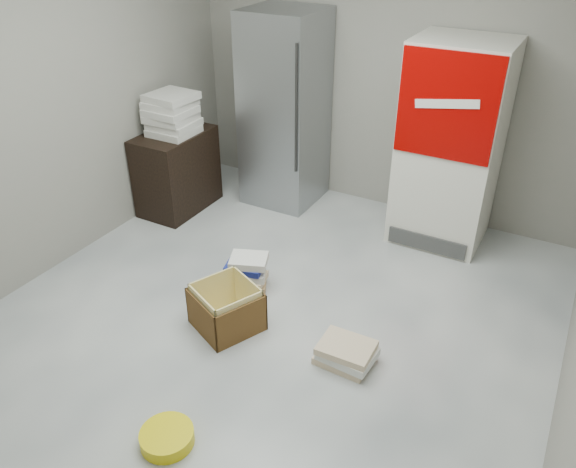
# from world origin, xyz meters

# --- Properties ---
(ground) EXTENTS (5.00, 5.00, 0.00)m
(ground) POSITION_xyz_m (0.00, 0.00, 0.00)
(ground) COLOR silver
(ground) RESTS_ON ground
(room_shell) EXTENTS (4.04, 5.04, 2.82)m
(room_shell) POSITION_xyz_m (0.00, 0.00, 1.80)
(room_shell) COLOR gray
(room_shell) RESTS_ON ground
(steel_fridge) EXTENTS (0.70, 0.72, 1.90)m
(steel_fridge) POSITION_xyz_m (-0.90, 2.13, 0.95)
(steel_fridge) COLOR #A2A5AA
(steel_fridge) RESTS_ON ground
(coke_cooler) EXTENTS (0.80, 0.73, 1.80)m
(coke_cooler) POSITION_xyz_m (0.75, 2.12, 0.90)
(coke_cooler) COLOR silver
(coke_cooler) RESTS_ON ground
(wood_shelf) EXTENTS (0.50, 0.80, 0.80)m
(wood_shelf) POSITION_xyz_m (-1.73, 1.40, 0.40)
(wood_shelf) COLOR black
(wood_shelf) RESTS_ON ground
(supply_box_stack) EXTENTS (0.43, 0.44, 0.39)m
(supply_box_stack) POSITION_xyz_m (-1.72, 1.40, 0.99)
(supply_box_stack) COLOR silver
(supply_box_stack) RESTS_ON wood_shelf
(phonebook_stack_main) EXTENTS (0.38, 0.35, 0.30)m
(phonebook_stack_main) POSITION_xyz_m (-0.36, 0.54, 0.15)
(phonebook_stack_main) COLOR #A98456
(phonebook_stack_main) RESTS_ON ground
(phonebook_stack_side) EXTENTS (0.40, 0.30, 0.16)m
(phonebook_stack_side) POSITION_xyz_m (0.69, 0.14, 0.08)
(phonebook_stack_side) COLOR beige
(phonebook_stack_side) RESTS_ON ground
(cardboard_box) EXTENTS (0.57, 0.57, 0.35)m
(cardboard_box) POSITION_xyz_m (-0.24, 0.07, 0.14)
(cardboard_box) COLOR gold
(cardboard_box) RESTS_ON ground
(bucket_lid) EXTENTS (0.37, 0.37, 0.08)m
(bucket_lid) POSITION_xyz_m (0.05, -0.97, 0.04)
(bucket_lid) COLOR yellow
(bucket_lid) RESTS_ON ground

